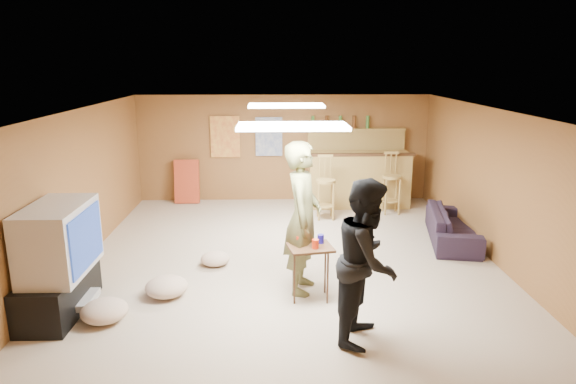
{
  "coord_description": "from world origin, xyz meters",
  "views": [
    {
      "loc": [
        -0.21,
        -7.07,
        2.85
      ],
      "look_at": [
        0.0,
        0.2,
        1.0
      ],
      "focal_mm": 32.0,
      "sensor_mm": 36.0,
      "label": 1
    }
  ],
  "objects_px": {
    "person_black": "(367,261)",
    "sofa": "(453,226)",
    "tv_body": "(59,239)",
    "person_olive": "(303,218)",
    "bar_counter": "(358,179)",
    "tray_table": "(310,272)"
  },
  "relations": [
    {
      "from": "person_black",
      "to": "sofa",
      "type": "xyz_separation_m",
      "value": [
        1.95,
        2.94,
        -0.6
      ]
    },
    {
      "from": "tv_body",
      "to": "person_olive",
      "type": "height_order",
      "value": "person_olive"
    },
    {
      "from": "tv_body",
      "to": "person_black",
      "type": "height_order",
      "value": "person_black"
    },
    {
      "from": "person_olive",
      "to": "sofa",
      "type": "height_order",
      "value": "person_olive"
    },
    {
      "from": "bar_counter",
      "to": "person_olive",
      "type": "distance_m",
      "value": 4.16
    },
    {
      "from": "person_olive",
      "to": "tray_table",
      "type": "distance_m",
      "value": 0.68
    },
    {
      "from": "bar_counter",
      "to": "sofa",
      "type": "bearing_deg",
      "value": -60.97
    },
    {
      "from": "person_olive",
      "to": "tray_table",
      "type": "relative_size",
      "value": 2.83
    },
    {
      "from": "bar_counter",
      "to": "person_olive",
      "type": "xyz_separation_m",
      "value": [
        -1.35,
        -3.92,
        0.41
      ]
    },
    {
      "from": "tv_body",
      "to": "bar_counter",
      "type": "relative_size",
      "value": 0.55
    },
    {
      "from": "tv_body",
      "to": "tray_table",
      "type": "distance_m",
      "value": 2.95
    },
    {
      "from": "bar_counter",
      "to": "sofa",
      "type": "xyz_separation_m",
      "value": [
        1.2,
        -2.16,
        -0.29
      ]
    },
    {
      "from": "person_olive",
      "to": "sofa",
      "type": "relative_size",
      "value": 1.08
    },
    {
      "from": "tv_body",
      "to": "person_black",
      "type": "relative_size",
      "value": 0.64
    },
    {
      "from": "person_olive",
      "to": "tray_table",
      "type": "bearing_deg",
      "value": -151.75
    },
    {
      "from": "person_black",
      "to": "tray_table",
      "type": "xyz_separation_m",
      "value": [
        -0.52,
        0.93,
        -0.52
      ]
    },
    {
      "from": "tv_body",
      "to": "tray_table",
      "type": "xyz_separation_m",
      "value": [
        2.88,
        0.28,
        -0.56
      ]
    },
    {
      "from": "bar_counter",
      "to": "tv_body",
      "type": "bearing_deg",
      "value": -133.0
    },
    {
      "from": "sofa",
      "to": "tray_table",
      "type": "distance_m",
      "value": 3.18
    },
    {
      "from": "bar_counter",
      "to": "tray_table",
      "type": "xyz_separation_m",
      "value": [
        -1.27,
        -4.17,
        -0.21
      ]
    },
    {
      "from": "bar_counter",
      "to": "sofa",
      "type": "relative_size",
      "value": 1.12
    },
    {
      "from": "bar_counter",
      "to": "tray_table",
      "type": "distance_m",
      "value": 4.37
    }
  ]
}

